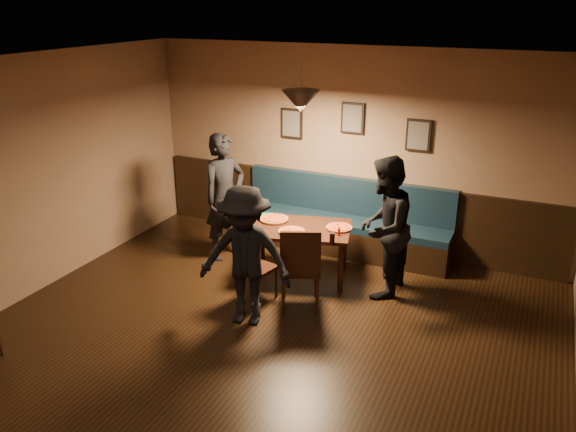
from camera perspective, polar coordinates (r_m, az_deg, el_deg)
The scene contains 23 objects.
floor at distance 5.63m, azimuth -6.06°, elevation -15.90°, with size 7.00×7.00×0.00m, color black.
ceiling at distance 4.54m, azimuth -7.45°, elevation 13.65°, with size 7.00×7.00×0.00m, color silver.
wall_back at distance 7.95m, azimuth 6.43°, elevation 6.58°, with size 6.00×6.00×0.00m, color #8C704F.
wainscot at distance 8.19m, azimuth 6.11°, elevation 0.43°, with size 5.88×0.06×1.00m, color black.
booth_bench at distance 7.95m, azimuth 5.48°, elevation -0.20°, with size 3.00×0.60×1.00m, color #0F232D, non-canonical shape.
picture_left at distance 8.17m, azimuth 0.38°, elevation 9.27°, with size 0.32×0.04×0.42m, color black.
picture_center at distance 7.82m, azimuth 6.50°, elevation 9.72°, with size 0.32×0.04×0.42m, color black.
picture_right at distance 7.63m, azimuth 12.93°, elevation 7.88°, with size 0.32×0.04×0.42m, color black.
pendant_lamp at distance 6.70m, azimuth 1.27°, elevation 11.43°, with size 0.44×0.44×0.25m, color black.
dining_table at distance 7.27m, azimuth 1.15°, elevation -3.59°, with size 1.26×0.81×0.68m, color black.
chair_near_left at distance 6.71m, azimuth -3.14°, elevation -5.08°, with size 0.37×0.37×0.84m, color black, non-canonical shape.
chair_near_right at distance 6.52m, azimuth 1.23°, elevation -5.01°, with size 0.45×0.45×1.01m, color black, non-canonical shape.
diner_left at distance 7.69m, azimuth -6.35°, elevation 1.90°, with size 0.63×0.41×1.73m, color black.
diner_right at distance 6.75m, azimuth 9.58°, elevation -1.14°, with size 0.83×0.65×1.71m, color black.
diner_front at distance 6.10m, azimuth -4.33°, elevation -4.07°, with size 1.02×0.58×1.58m, color black.
pizza_a at distance 7.34m, azimuth -1.41°, elevation -0.29°, with size 0.37×0.37×0.04m, color orange.
pizza_b at distance 6.96m, azimuth 0.37°, elevation -1.55°, with size 0.33×0.33×0.04m, color gold.
pizza_c at distance 7.10m, azimuth 5.15°, elevation -1.15°, with size 0.32×0.32×0.04m, color orange.
soda_glass at distance 6.65m, azimuth 4.45°, elevation -2.26°, with size 0.06×0.06×0.14m, color black.
tabasco_bottle at distance 6.89m, azimuth 5.12°, elevation -1.50°, with size 0.03×0.03×0.12m, color #A21A05.
napkin_a at distance 7.53m, azimuth -2.12°, elevation 0.12°, with size 0.14×0.14×0.01m, color #207931.
napkin_b at distance 7.11m, azimuth -3.61°, elevation -1.22°, with size 0.15×0.15×0.01m, color #1E723A.
cutlery_set at distance 6.84m, azimuth -0.59°, elevation -2.10°, with size 0.02×0.18×0.00m, color silver.
Camera 1 is at (2.38, -3.82, 3.37)m, focal length 35.49 mm.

